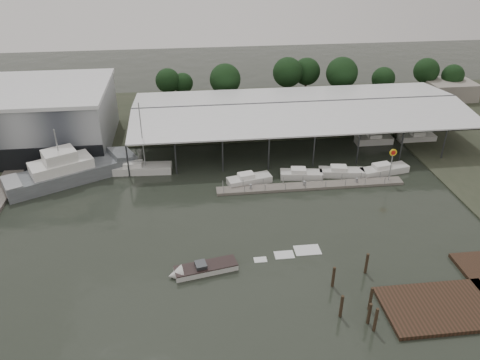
{
  "coord_description": "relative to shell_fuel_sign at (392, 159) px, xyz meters",
  "views": [
    {
      "loc": [
        -2.52,
        -48.58,
        34.55
      ],
      "look_at": [
        4.3,
        8.88,
        2.5
      ],
      "focal_mm": 35.0,
      "sensor_mm": 36.0,
      "label": 1
    }
  ],
  "objects": [
    {
      "name": "moored_cruiser_0",
      "position": [
        -20.95,
        2.29,
        -3.31
      ],
      "size": [
        6.97,
        3.63,
        1.7
      ],
      "rotation": [
        0.0,
        0.0,
        0.22
      ],
      "color": "silver",
      "rests_on": "ground"
    },
    {
      "name": "moored_cruiser_2",
      "position": [
        -6.46,
        2.99,
        -3.31
      ],
      "size": [
        7.13,
        3.28,
        1.7
      ],
      "rotation": [
        0.0,
        0.0,
        -0.16
      ],
      "color": "silver",
      "rests_on": "ground"
    },
    {
      "name": "floating_dock",
      "position": [
        -12.0,
        0.01,
        -3.72
      ],
      "size": [
        28.0,
        2.0,
        1.4
      ],
      "color": "slate",
      "rests_on": "ground"
    },
    {
      "name": "covered_boat_shed",
      "position": [
        -10.0,
        18.01,
        2.2
      ],
      "size": [
        58.24,
        24.0,
        6.96
      ],
      "color": "silver",
      "rests_on": "ground"
    },
    {
      "name": "land_strip_far",
      "position": [
        -27.0,
        32.01,
        -3.83
      ],
      "size": [
        140.0,
        30.0,
        0.3
      ],
      "color": "#35392A",
      "rests_on": "ground"
    },
    {
      "name": "grey_trawler",
      "position": [
        -47.55,
        6.54,
        -2.35
      ],
      "size": [
        19.46,
        13.16,
        8.84
      ],
      "rotation": [
        0.0,
        0.0,
        0.47
      ],
      "color": "slate",
      "rests_on": "ground"
    },
    {
      "name": "horizon_tree_line",
      "position": [
        -3.27,
        37.07,
        1.91
      ],
      "size": [
        67.4,
        11.2,
        9.97
      ],
      "color": "black",
      "rests_on": "ground"
    },
    {
      "name": "mooring_pilings",
      "position": [
        -13.26,
        -24.49,
        -2.89
      ],
      "size": [
        5.12,
        8.59,
        3.41
      ],
      "color": "#362A1B",
      "rests_on": "ground"
    },
    {
      "name": "trawler_dock",
      "position": [
        -57.0,
        4.01,
        -3.68
      ],
      "size": [
        3.0,
        18.0,
        0.5
      ],
      "color": "slate",
      "rests_on": "ground"
    },
    {
      "name": "shell_fuel_sign",
      "position": [
        0.0,
        0.0,
        0.0
      ],
      "size": [
        1.1,
        0.18,
        5.55
      ],
      "color": "gray",
      "rests_on": "ground"
    },
    {
      "name": "distant_commercial_buildings",
      "position": [
        32.03,
        34.7,
        -2.08
      ],
      "size": [
        22.0,
        8.0,
        4.0
      ],
      "color": "gray",
      "rests_on": "ground"
    },
    {
      "name": "ground",
      "position": [
        -27.0,
        -9.99,
        -3.93
      ],
      "size": [
        200.0,
        200.0,
        0.0
      ],
      "primitive_type": "plane",
      "color": "#232821",
      "rests_on": "ground"
    },
    {
      "name": "moored_cruiser_3",
      "position": [
        0.43,
        2.96,
        -3.31
      ],
      "size": [
        8.1,
        3.77,
        1.7
      ],
      "rotation": [
        0.0,
        0.0,
        0.21
      ],
      "color": "silver",
      "rests_on": "ground"
    },
    {
      "name": "storage_warehouse",
      "position": [
        -55.0,
        19.95,
        1.36
      ],
      "size": [
        24.5,
        20.5,
        10.5
      ],
      "color": "#989DA2",
      "rests_on": "ground"
    },
    {
      "name": "white_sailboat",
      "position": [
        -37.19,
        7.76,
        -3.28
      ],
      "size": [
        9.11,
        3.05,
        11.65
      ],
      "rotation": [
        0.0,
        0.0,
        -0.05
      ],
      "color": "silver",
      "rests_on": "ground"
    },
    {
      "name": "speedboat_underway",
      "position": [
        -29.11,
        -17.38,
        -3.53
      ],
      "size": [
        18.62,
        5.46,
        2.0
      ],
      "rotation": [
        0.0,
        0.0,
        3.33
      ],
      "color": "silver",
      "rests_on": "ground"
    },
    {
      "name": "boardwalk_platform",
      "position": [
        -2.45,
        -25.27,
        -3.73
      ],
      "size": [
        15.0,
        12.0,
        0.5
      ],
      "color": "#351F15",
      "rests_on": "ground"
    },
    {
      "name": "moored_cruiser_1",
      "position": [
        -12.79,
        3.0,
        -3.31
      ],
      "size": [
        6.65,
        3.12,
        1.7
      ],
      "rotation": [
        0.0,
        0.0,
        -0.15
      ],
      "color": "silver",
      "rests_on": "ground"
    }
  ]
}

